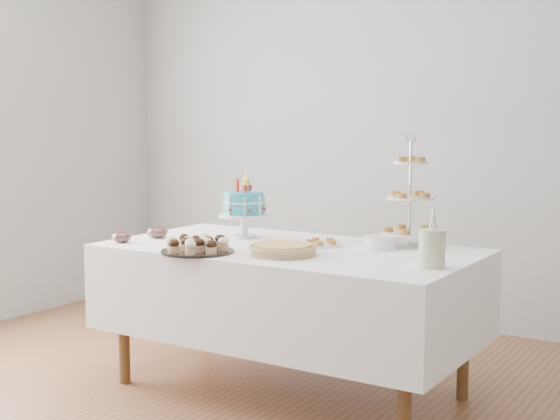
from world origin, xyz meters
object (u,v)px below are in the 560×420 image
Objects in this scene: cupcake_tray at (197,244)px; tiered_stand at (410,198)px; pie at (283,249)px; pastry_plate at (321,243)px; jam_bowl_a at (122,237)px; utensil_pitcher at (432,247)px; jam_bowl_b at (157,232)px; plate_stack at (381,243)px; table at (288,290)px; birthday_cake at (244,216)px.

cupcake_tray is 0.62× the size of tiered_stand.
pie is 0.35m from pastry_plate.
jam_bowl_a is at bearing 176.51° from cupcake_tray.
jam_bowl_a is at bearing -155.09° from utensil_pitcher.
utensil_pitcher is (0.34, -0.54, -0.15)m from tiered_stand.
jam_bowl_b reaches higher than jam_bowl_a.
pie is at bearing -122.76° from tiered_stand.
plate_stack reaches higher than pie.
pie is at bearing 22.70° from cupcake_tray.
tiered_stand reaches higher than jam_bowl_a.
jam_bowl_b is at bearing 77.22° from jam_bowl_a.
plate_stack is 1.62× the size of jam_bowl_a.
plate_stack is at bearing 39.19° from cupcake_tray.
jam_bowl_b is (-0.89, 0.10, 0.00)m from pie.
utensil_pitcher is at bearing 11.98° from cupcake_tray.
tiered_stand is at bearing 57.24° from pie.
cupcake_tray is 0.43m from pie.
cupcake_tray reaches higher than plate_stack.
table is 0.80m from tiered_stand.
tiered_stand is 0.66m from utensil_pitcher.
jam_bowl_a is (-1.27, -0.56, -0.00)m from plate_stack.
cupcake_tray is 3.54× the size of jam_bowl_a.
pie is 0.53m from plate_stack.
utensil_pitcher is (1.68, 0.21, 0.06)m from jam_bowl_a.
pastry_plate is 0.85× the size of utensil_pitcher.
tiered_stand is at bearing 69.34° from plate_stack.
utensil_pitcher reaches higher than jam_bowl_a.
tiered_stand reaches higher than birthday_cake.
birthday_cake is 1.21× the size of cupcake_tray.
jam_bowl_a is 1.69m from utensil_pitcher.
pastry_plate is at bearing 5.82° from birthday_cake.
table is at bearing -171.76° from utensil_pitcher.
pie is 1.29× the size of utensil_pitcher.
table is 0.35m from pie.
pastry_plate is at bearing 26.59° from jam_bowl_a.
table is at bearing 115.62° from pie.
pie is 1.52× the size of pastry_plate.
jam_bowl_a is at bearing -150.78° from tiered_stand.
tiered_stand is at bearing 29.22° from jam_bowl_a.
cupcake_tray is at bearing -157.30° from pie.
jam_bowl_a reaches higher than pastry_plate.
jam_bowl_a is 0.39× the size of utensil_pitcher.
birthday_cake is at bearing 47.73° from jam_bowl_a.
jam_bowl_a is (-0.94, -0.13, -0.00)m from pie.
jam_bowl_a is (-0.96, -0.48, 0.01)m from pastry_plate.
jam_bowl_b reaches higher than plate_stack.
pastry_plate is 1.93× the size of jam_bowl_b.
table is 11.51× the size of plate_stack.
pastry_plate is (-0.31, -0.07, -0.02)m from plate_stack.
cupcake_tray is 0.56m from jam_bowl_b.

